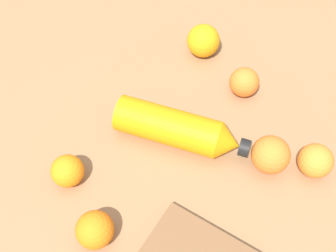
% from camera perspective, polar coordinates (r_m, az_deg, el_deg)
% --- Properties ---
extents(ground_plane, '(2.40, 2.40, 0.00)m').
position_cam_1_polar(ground_plane, '(0.91, 1.14, 0.68)').
color(ground_plane, olive).
extents(water_bottle, '(0.28, 0.17, 0.08)m').
position_cam_1_polar(water_bottle, '(0.85, 1.47, -0.42)').
color(water_bottle, orange).
rests_on(water_bottle, ground_plane).
extents(orange_0, '(0.06, 0.06, 0.06)m').
position_cam_1_polar(orange_0, '(0.83, -13.41, -5.91)').
color(orange_0, orange).
rests_on(orange_0, ground_plane).
extents(orange_1, '(0.07, 0.07, 0.07)m').
position_cam_1_polar(orange_1, '(0.77, -9.85, -13.63)').
color(orange_1, orange).
rests_on(orange_1, ground_plane).
extents(orange_2, '(0.07, 0.07, 0.07)m').
position_cam_1_polar(orange_2, '(0.96, 10.24, 5.85)').
color(orange_2, orange).
rests_on(orange_2, ground_plane).
extents(orange_3, '(0.07, 0.07, 0.07)m').
position_cam_1_polar(orange_3, '(0.87, 19.28, -4.44)').
color(orange_3, orange).
rests_on(orange_3, ground_plane).
extents(orange_4, '(0.08, 0.08, 0.08)m').
position_cam_1_polar(orange_4, '(0.84, 13.67, -3.78)').
color(orange_4, orange).
rests_on(orange_4, ground_plane).
extents(orange_5, '(0.08, 0.08, 0.08)m').
position_cam_1_polar(orange_5, '(1.03, 4.79, 11.39)').
color(orange_5, orange).
rests_on(orange_5, ground_plane).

